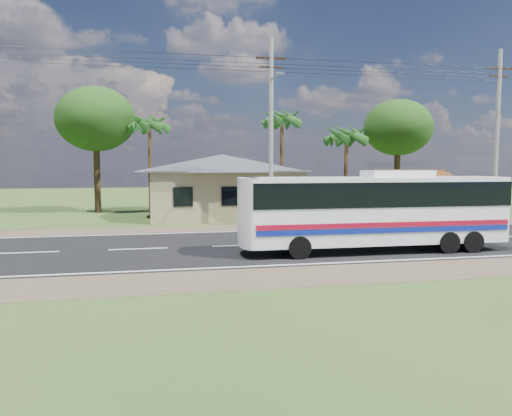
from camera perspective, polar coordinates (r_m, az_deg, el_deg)
The scene contains 13 objects.
ground at distance 22.73m, azimuth -1.86°, elevation -4.35°, with size 120.00×120.00×0.00m, color #2F4B1B.
road at distance 22.73m, azimuth -1.86°, elevation -4.33°, with size 120.00×16.00×0.03m.
house at distance 35.44m, azimuth -3.89°, elevation 3.29°, with size 12.40×10.00×5.00m.
waiting_shed at distance 34.94m, azimuth 17.11°, elevation 3.20°, with size 5.20×4.48×3.35m.
concrete_barrier at distance 32.07m, azimuth 17.94°, elevation -1.05°, with size 7.00×0.30×0.90m, color #9E9E99.
utility_poles at distance 29.39m, azimuth 1.10°, elevation 9.05°, with size 32.80×2.22×11.00m.
palm_near at distance 35.74m, azimuth 10.31°, elevation 8.16°, with size 2.80×2.80×6.70m.
palm_mid at distance 39.01m, azimuth 2.96°, elevation 10.09°, with size 2.80×2.80×8.20m.
palm_far at distance 38.21m, azimuth -12.10°, elevation 9.37°, with size 2.80×2.80×7.70m.
tree_behind_house at distance 40.46m, azimuth -17.85°, elevation 9.62°, with size 6.00×6.00×9.61m.
tree_behind_shed at distance 43.05m, azimuth 15.93°, elevation 8.79°, with size 5.60×5.60×9.02m.
coach_bus at distance 21.64m, azimuth 13.61°, elevation 0.28°, with size 11.10×2.51×3.44m.
motorcycle at distance 30.55m, azimuth 7.00°, elevation -1.18°, with size 0.56×1.60×0.84m, color black.
Camera 1 is at (-3.84, -22.10, 3.69)m, focal length 35.00 mm.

